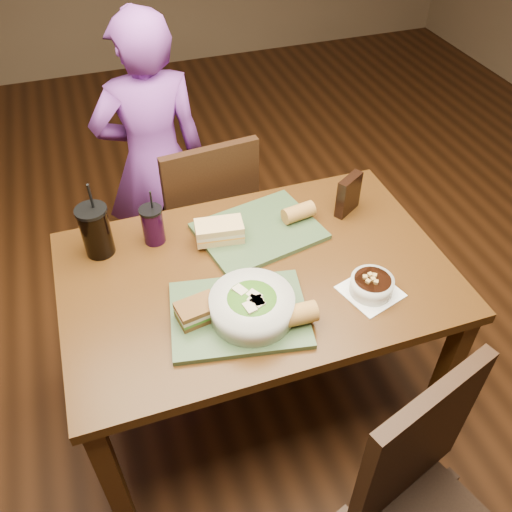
{
  "coord_description": "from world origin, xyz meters",
  "views": [
    {
      "loc": [
        -0.42,
        -1.24,
        2.04
      ],
      "look_at": [
        0.0,
        0.0,
        0.82
      ],
      "focal_mm": 38.0,
      "sensor_mm": 36.0,
      "label": 1
    }
  ],
  "objects_px": {
    "sandwich_near": "(197,311)",
    "baguette_near": "(295,315)",
    "dining_table": "(256,290)",
    "diner": "(154,161)",
    "tray_far": "(259,231)",
    "chip_bag": "(348,195)",
    "tray_near": "(239,314)",
    "chair_far": "(209,217)",
    "sandwich_far": "(219,231)",
    "salad_bowl": "(252,305)",
    "baguette_far": "(298,212)",
    "cup_berry": "(153,225)",
    "chair_near": "(423,509)",
    "cup_cola": "(96,231)",
    "soup_bowl": "(372,285)"
  },
  "relations": [
    {
      "from": "diner",
      "to": "tray_near",
      "type": "height_order",
      "value": "diner"
    },
    {
      "from": "sandwich_far",
      "to": "chip_bag",
      "type": "xyz_separation_m",
      "value": [
        0.51,
        0.02,
        0.03
      ]
    },
    {
      "from": "tray_near",
      "to": "salad_bowl",
      "type": "height_order",
      "value": "salad_bowl"
    },
    {
      "from": "soup_bowl",
      "to": "baguette_far",
      "type": "height_order",
      "value": "baguette_far"
    },
    {
      "from": "salad_bowl",
      "to": "cup_berry",
      "type": "bearing_deg",
      "value": 114.92
    },
    {
      "from": "chip_bag",
      "to": "tray_near",
      "type": "bearing_deg",
      "value": -177.55
    },
    {
      "from": "chair_far",
      "to": "soup_bowl",
      "type": "height_order",
      "value": "chair_far"
    },
    {
      "from": "salad_bowl",
      "to": "chip_bag",
      "type": "distance_m",
      "value": 0.65
    },
    {
      "from": "sandwich_near",
      "to": "baguette_near",
      "type": "distance_m",
      "value": 0.3
    },
    {
      "from": "sandwich_near",
      "to": "cup_berry",
      "type": "height_order",
      "value": "cup_berry"
    },
    {
      "from": "chair_near",
      "to": "tray_far",
      "type": "xyz_separation_m",
      "value": [
        -0.13,
        0.99,
        0.23
      ]
    },
    {
      "from": "chair_far",
      "to": "chip_bag",
      "type": "relative_size",
      "value": 6.03
    },
    {
      "from": "dining_table",
      "to": "salad_bowl",
      "type": "height_order",
      "value": "salad_bowl"
    },
    {
      "from": "salad_bowl",
      "to": "sandwich_near",
      "type": "xyz_separation_m",
      "value": [
        -0.16,
        0.04,
        -0.01
      ]
    },
    {
      "from": "tray_far",
      "to": "sandwich_far",
      "type": "distance_m",
      "value": 0.15
    },
    {
      "from": "diner",
      "to": "cup_berry",
      "type": "bearing_deg",
      "value": 77.66
    },
    {
      "from": "baguette_near",
      "to": "cup_berry",
      "type": "height_order",
      "value": "cup_berry"
    },
    {
      "from": "diner",
      "to": "baguette_far",
      "type": "bearing_deg",
      "value": 118.43
    },
    {
      "from": "sandwich_far",
      "to": "cup_berry",
      "type": "xyz_separation_m",
      "value": [
        -0.22,
        0.08,
        0.02
      ]
    },
    {
      "from": "chair_far",
      "to": "cup_cola",
      "type": "relative_size",
      "value": 3.19
    },
    {
      "from": "dining_table",
      "to": "chip_bag",
      "type": "distance_m",
      "value": 0.51
    },
    {
      "from": "tray_near",
      "to": "baguette_near",
      "type": "height_order",
      "value": "baguette_near"
    },
    {
      "from": "sandwich_near",
      "to": "sandwich_far",
      "type": "distance_m",
      "value": 0.37
    },
    {
      "from": "tray_near",
      "to": "soup_bowl",
      "type": "xyz_separation_m",
      "value": [
        0.44,
        -0.04,
        0.02
      ]
    },
    {
      "from": "tray_far",
      "to": "diner",
      "type": "bearing_deg",
      "value": 110.4
    },
    {
      "from": "diner",
      "to": "salad_bowl",
      "type": "height_order",
      "value": "diner"
    },
    {
      "from": "chair_far",
      "to": "tray_near",
      "type": "distance_m",
      "value": 0.83
    },
    {
      "from": "baguette_near",
      "to": "chip_bag",
      "type": "bearing_deg",
      "value": 49.37
    },
    {
      "from": "diner",
      "to": "tray_far",
      "type": "bearing_deg",
      "value": 107.62
    },
    {
      "from": "tray_near",
      "to": "baguette_near",
      "type": "bearing_deg",
      "value": -31.92
    },
    {
      "from": "soup_bowl",
      "to": "sandwich_near",
      "type": "bearing_deg",
      "value": 173.92
    },
    {
      "from": "chair_near",
      "to": "cup_cola",
      "type": "height_order",
      "value": "cup_cola"
    },
    {
      "from": "chair_far",
      "to": "baguette_far",
      "type": "xyz_separation_m",
      "value": [
        0.24,
        -0.42,
        0.28
      ]
    },
    {
      "from": "tray_near",
      "to": "tray_far",
      "type": "relative_size",
      "value": 1.0
    },
    {
      "from": "sandwich_near",
      "to": "cup_berry",
      "type": "bearing_deg",
      "value": 97.26
    },
    {
      "from": "dining_table",
      "to": "cup_berry",
      "type": "distance_m",
      "value": 0.43
    },
    {
      "from": "diner",
      "to": "chip_bag",
      "type": "height_order",
      "value": "diner"
    },
    {
      "from": "chair_far",
      "to": "chip_bag",
      "type": "bearing_deg",
      "value": -43.03
    },
    {
      "from": "dining_table",
      "to": "diner",
      "type": "relative_size",
      "value": 0.95
    },
    {
      "from": "dining_table",
      "to": "tray_near",
      "type": "relative_size",
      "value": 3.1
    },
    {
      "from": "chair_far",
      "to": "baguette_far",
      "type": "distance_m",
      "value": 0.56
    },
    {
      "from": "tray_near",
      "to": "baguette_near",
      "type": "distance_m",
      "value": 0.18
    },
    {
      "from": "dining_table",
      "to": "baguette_near",
      "type": "height_order",
      "value": "baguette_near"
    },
    {
      "from": "chair_far",
      "to": "tray_far",
      "type": "xyz_separation_m",
      "value": [
        0.09,
        -0.43,
        0.24
      ]
    },
    {
      "from": "dining_table",
      "to": "chip_bag",
      "type": "xyz_separation_m",
      "value": [
        0.43,
        0.2,
        0.17
      ]
    },
    {
      "from": "tray_near",
      "to": "cup_berry",
      "type": "height_order",
      "value": "cup_berry"
    },
    {
      "from": "dining_table",
      "to": "chair_near",
      "type": "bearing_deg",
      "value": -75.62
    },
    {
      "from": "chair_far",
      "to": "sandwich_far",
      "type": "bearing_deg",
      "value": -98.08
    },
    {
      "from": "tray_far",
      "to": "salad_bowl",
      "type": "height_order",
      "value": "salad_bowl"
    },
    {
      "from": "tray_far",
      "to": "cup_cola",
      "type": "xyz_separation_m",
      "value": [
        -0.56,
        0.08,
        0.09
      ]
    }
  ]
}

